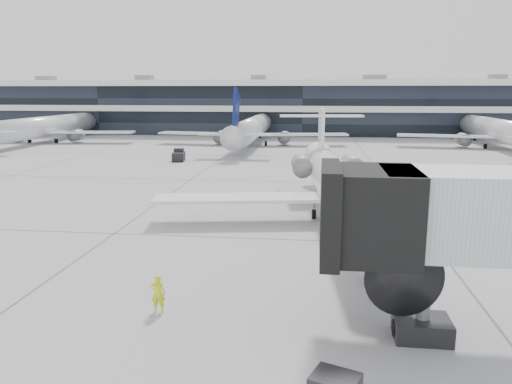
# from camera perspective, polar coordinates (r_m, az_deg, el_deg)

# --- Properties ---
(ground) EXTENTS (220.00, 220.00, 0.00)m
(ground) POSITION_cam_1_polar(r_m,az_deg,el_deg) (31.13, 1.45, -5.39)
(ground) COLOR gray
(ground) RESTS_ON ground
(terminal) EXTENTS (170.00, 22.00, 10.00)m
(terminal) POSITION_cam_1_polar(r_m,az_deg,el_deg) (111.77, 5.50, 9.38)
(terminal) COLOR black
(terminal) RESTS_ON ground
(bg_jet_left) EXTENTS (32.00, 40.00, 9.60)m
(bg_jet_left) POSITION_cam_1_polar(r_m,az_deg,el_deg) (97.63, -22.59, 5.31)
(bg_jet_left) COLOR silver
(bg_jet_left) RESTS_ON ground
(bg_jet_center) EXTENTS (32.00, 40.00, 9.60)m
(bg_jet_center) POSITION_cam_1_polar(r_m,az_deg,el_deg) (85.82, -0.40, 5.45)
(bg_jet_center) COLOR silver
(bg_jet_center) RESTS_ON ground
(bg_jet_right) EXTENTS (32.00, 40.00, 9.60)m
(bg_jet_right) POSITION_cam_1_polar(r_m,az_deg,el_deg) (90.02, 25.84, 4.59)
(bg_jet_right) COLOR silver
(bg_jet_right) RESTS_ON ground
(regional_jet) EXTENTS (25.80, 32.23, 7.44)m
(regional_jet) POSITION_cam_1_polar(r_m,az_deg,el_deg) (34.69, 9.53, 0.53)
(regional_jet) COLOR white
(regional_jet) RESTS_ON ground
(ramp_worker) EXTENTS (0.64, 0.46, 1.63)m
(ramp_worker) POSITION_cam_1_polar(r_m,az_deg,el_deg) (21.45, -11.13, -11.29)
(ramp_worker) COLOR #D8E818
(ramp_worker) RESTS_ON ground
(traffic_cone) EXTENTS (0.41, 0.41, 0.53)m
(traffic_cone) POSITION_cam_1_polar(r_m,az_deg,el_deg) (43.76, 2.57, -0.10)
(traffic_cone) COLOR #E6450C
(traffic_cone) RESTS_ON ground
(far_tug) EXTENTS (1.81, 2.69, 1.60)m
(far_tug) POSITION_cam_1_polar(r_m,az_deg,el_deg) (66.25, -8.82, 4.14)
(far_tug) COLOR black
(far_tug) RESTS_ON ground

